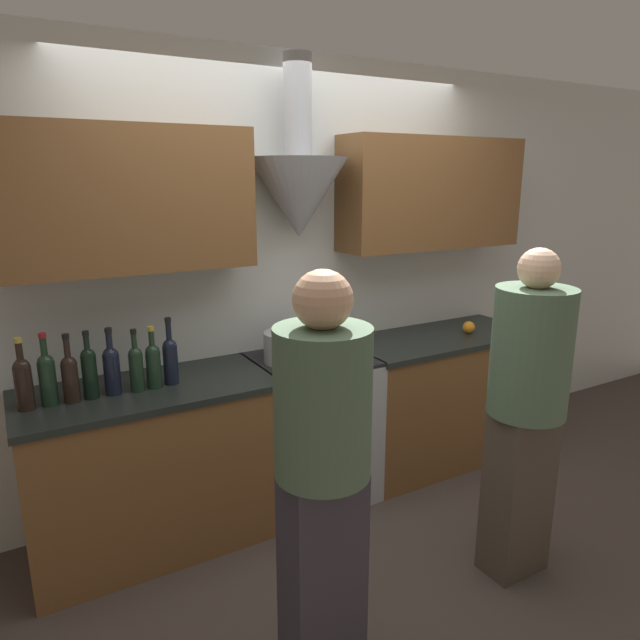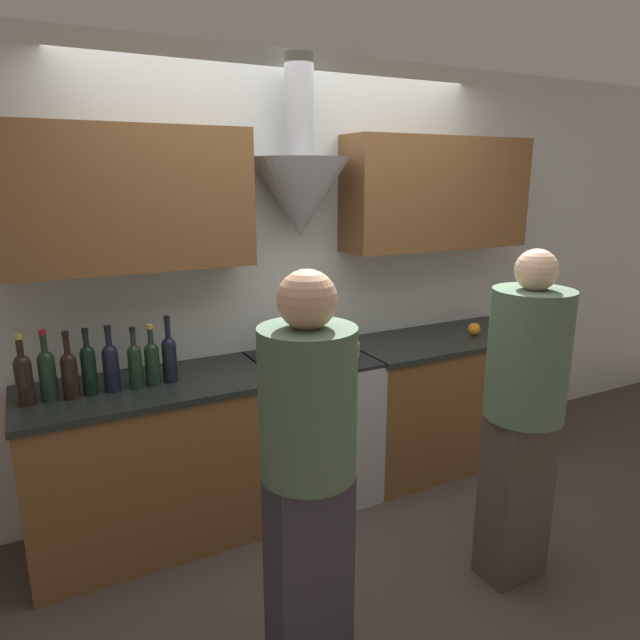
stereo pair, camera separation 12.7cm
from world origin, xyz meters
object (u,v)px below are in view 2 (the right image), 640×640
at_px(wine_bottle_6, 152,361).
at_px(wine_bottle_7, 169,356).
at_px(stove_range, 312,426).
at_px(person_foreground_left, 308,471).
at_px(wine_bottle_3, 89,367).
at_px(wine_bottle_0, 24,377).
at_px(orange_fruit, 474,329).
at_px(wine_bottle_1, 47,372).
at_px(wine_bottle_5, 135,364).
at_px(stock_pot, 288,346).
at_px(person_foreground_right, 524,407).
at_px(wine_bottle_4, 111,365).
at_px(wine_bottle_2, 69,372).
at_px(mixing_bowl, 338,349).

height_order(wine_bottle_6, wine_bottle_7, wine_bottle_7).
bearing_deg(stove_range, person_foreground_left, -117.25).
height_order(wine_bottle_3, wine_bottle_7, wine_bottle_7).
height_order(wine_bottle_0, orange_fruit, wine_bottle_0).
bearing_deg(person_foreground_left, wine_bottle_0, 126.64).
height_order(wine_bottle_0, wine_bottle_1, wine_bottle_1).
relative_size(stove_range, orange_fruit, 10.71).
height_order(wine_bottle_7, orange_fruit, wine_bottle_7).
bearing_deg(wine_bottle_5, wine_bottle_7, 6.09).
height_order(wine_bottle_5, wine_bottle_7, wine_bottle_7).
bearing_deg(wine_bottle_6, wine_bottle_3, 178.06).
distance_m(wine_bottle_3, wine_bottle_6, 0.30).
bearing_deg(stove_range, stock_pot, 176.48).
bearing_deg(stove_range, person_foreground_right, -64.17).
height_order(wine_bottle_4, person_foreground_left, person_foreground_left).
distance_m(person_foreground_left, person_foreground_right, 1.15).
distance_m(wine_bottle_3, wine_bottle_5, 0.21).
distance_m(wine_bottle_2, wine_bottle_4, 0.19).
distance_m(wine_bottle_0, wine_bottle_5, 0.49).
xyz_separation_m(wine_bottle_4, person_foreground_left, (0.49, -1.18, -0.12)).
xyz_separation_m(wine_bottle_7, orange_fruit, (2.00, -0.04, -0.09)).
relative_size(wine_bottle_5, wine_bottle_6, 0.99).
relative_size(mixing_bowl, person_foreground_right, 0.16).
xyz_separation_m(wine_bottle_2, wine_bottle_3, (0.09, 0.01, 0.01)).
bearing_deg(person_foreground_left, wine_bottle_6, 104.38).
relative_size(wine_bottle_7, person_foreground_right, 0.22).
bearing_deg(wine_bottle_6, wine_bottle_0, 178.82).
distance_m(stock_pot, person_foreground_right, 1.31).
xyz_separation_m(wine_bottle_0, wine_bottle_1, (0.10, 0.01, 0.00)).
bearing_deg(person_foreground_left, wine_bottle_7, 100.09).
xyz_separation_m(wine_bottle_7, stock_pot, (0.68, 0.02, -0.05)).
height_order(wine_bottle_2, wine_bottle_6, wine_bottle_2).
bearing_deg(person_foreground_right, wine_bottle_2, 149.54).
bearing_deg(wine_bottle_6, person_foreground_right, -36.63).
bearing_deg(stove_range, wine_bottle_6, -178.27).
distance_m(wine_bottle_3, person_foreground_right, 2.06).
xyz_separation_m(wine_bottle_6, person_foreground_right, (1.45, -1.08, -0.13)).
xyz_separation_m(wine_bottle_2, wine_bottle_5, (0.30, -0.01, -0.00)).
bearing_deg(wine_bottle_6, wine_bottle_2, 179.88).
distance_m(stove_range, orange_fruit, 1.27).
bearing_deg(wine_bottle_3, wine_bottle_2, -173.91).
relative_size(wine_bottle_5, person_foreground_left, 0.19).
bearing_deg(stock_pot, wine_bottle_5, -177.12).
distance_m(mixing_bowl, orange_fruit, 1.03).
bearing_deg(person_foreground_left, orange_fruit, 32.29).
distance_m(wine_bottle_2, mixing_bowl, 1.45).
bearing_deg(wine_bottle_3, person_foreground_right, -31.91).
relative_size(stove_range, wine_bottle_0, 2.61).
relative_size(wine_bottle_6, person_foreground_right, 0.20).
xyz_separation_m(wine_bottle_3, stock_pot, (1.06, 0.03, -0.05)).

